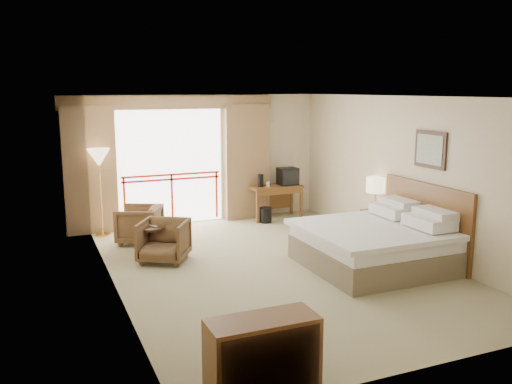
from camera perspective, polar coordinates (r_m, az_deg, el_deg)
name	(u,v)px	position (r m, az deg, el deg)	size (l,w,h in m)	color
floor	(275,267)	(8.78, 2.03, -7.90)	(7.00, 7.00, 0.00)	#96916A
ceiling	(276,97)	(8.32, 2.16, 10.01)	(7.00, 7.00, 0.00)	white
wall_back	(207,158)	(11.68, -5.17, 3.55)	(5.00, 5.00, 0.00)	beige
wall_front	(427,242)	(5.55, 17.55, -5.01)	(5.00, 5.00, 0.00)	beige
wall_left	(112,197)	(7.75, -14.93, -0.46)	(7.00, 7.00, 0.00)	beige
wall_right	(406,175)	(9.75, 15.54, 1.77)	(7.00, 7.00, 0.00)	beige
balcony_door	(171,167)	(11.46, -8.94, 2.57)	(2.40, 2.40, 0.00)	white
balcony_railing	(172,186)	(11.50, -8.86, 0.64)	(2.09, 0.03, 1.02)	#AD240E
curtain_left	(90,170)	(11.05, -17.12, 2.18)	(1.00, 0.26, 2.50)	#856445
curtain_right	(246,162)	(11.83, -1.02, 3.20)	(1.00, 0.26, 2.50)	#856445
valance	(170,102)	(11.26, -9.02, 9.32)	(4.40, 0.22, 0.28)	#856445
hvac_vent	(263,110)	(12.02, 0.76, 8.58)	(0.50, 0.04, 0.50)	silver
bed	(376,244)	(8.90, 12.52, -5.36)	(2.13, 2.06, 0.97)	brown
headboard	(425,222)	(9.41, 17.39, -3.00)	(0.06, 2.10, 1.30)	#5A341A
framed_art	(430,150)	(9.21, 17.86, 4.27)	(0.04, 0.72, 0.60)	black
nightstand	(376,226)	(10.44, 12.47, -3.48)	(0.40, 0.48, 0.57)	#5A341A
table_lamp	(376,185)	(10.32, 12.48, 0.68)	(0.35, 0.35, 0.61)	tan
phone	(379,211)	(10.22, 12.80, -1.94)	(0.17, 0.13, 0.07)	black
desk	(274,192)	(11.90, 1.93, -0.05)	(1.13, 0.55, 0.74)	#5A341A
tv	(288,176)	(11.92, 3.37, 1.66)	(0.42, 0.33, 0.38)	black
coffee_maker	(261,181)	(11.66, 0.48, 1.21)	(0.13, 0.13, 0.28)	black
cup	(268,184)	(11.69, 1.25, 0.82)	(0.07, 0.07, 0.11)	white
wastebasket	(266,215)	(11.59, 1.01, -2.43)	(0.26, 0.26, 0.33)	black
armchair_far	(140,243)	(10.34, -12.11, -5.24)	(0.75, 0.77, 0.70)	#4E3621
armchair_near	(164,261)	(9.19, -9.61, -7.19)	(0.75, 0.77, 0.70)	#4E3621
side_table	(151,236)	(9.32, -10.98, -4.61)	(0.49, 0.49, 0.54)	black
book	(151,226)	(9.28, -11.01, -3.57)	(0.17, 0.22, 0.02)	white
floor_lamp	(99,161)	(10.75, -16.22, 3.16)	(0.43, 0.43, 1.70)	tan
dresser	(263,354)	(5.33, 0.71, -16.66)	(1.06, 0.45, 0.71)	#5A341A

